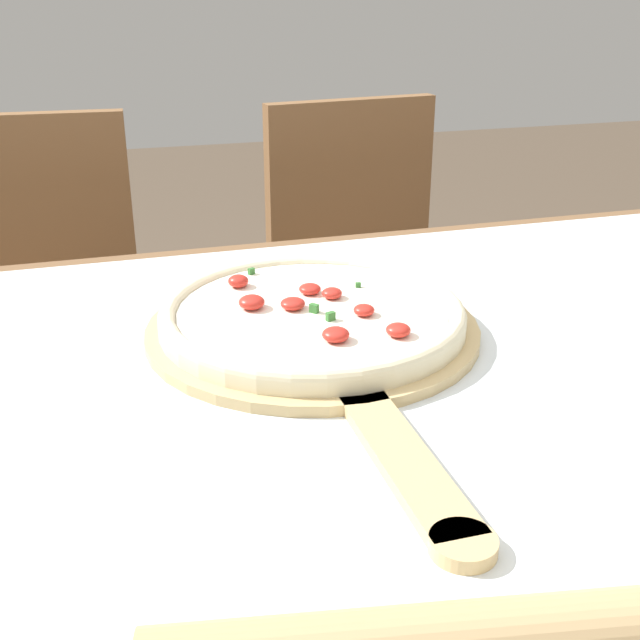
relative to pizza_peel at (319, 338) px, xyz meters
name	(u,v)px	position (x,y,z in m)	size (l,w,h in m)	color
dining_table	(358,470)	(0.01, -0.11, -0.10)	(1.44, 0.99, 0.73)	brown
towel_cloth	(360,389)	(0.01, -0.11, -0.01)	(1.36, 0.91, 0.00)	silver
pizza_peel	(319,338)	(0.00, 0.00, 0.00)	(0.38, 0.60, 0.01)	tan
pizza	(312,314)	(0.00, 0.02, 0.02)	(0.34, 0.34, 0.03)	beige
chair_left	(42,314)	(-0.34, 0.76, -0.24)	(0.43, 0.43, 0.87)	brown
chair_right	(366,280)	(0.33, 0.76, -0.24)	(0.44, 0.44, 0.87)	brown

